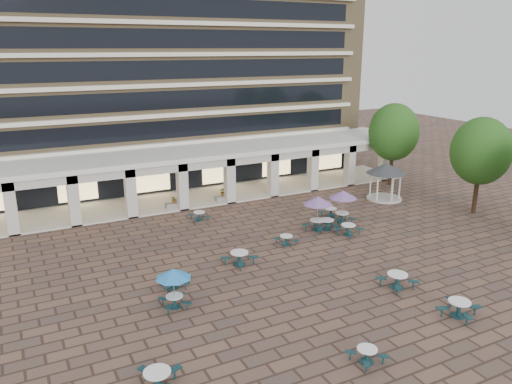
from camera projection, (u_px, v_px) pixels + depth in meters
ground at (279, 259)px, 31.54m from camera, size 120.00×120.00×0.00m
apartment_building at (155, 50)px, 49.80m from camera, size 40.00×15.50×25.20m
retail_arcade at (196, 165)px, 43.36m from camera, size 42.00×6.60×4.40m
picnic_table_0 at (157, 379)px, 19.43m from camera, size 2.25×2.25×0.82m
picnic_table_1 at (367, 354)px, 21.16m from camera, size 1.58×1.58×0.66m
picnic_table_2 at (459, 307)px, 24.76m from camera, size 2.27×2.27×0.83m
picnic_table_3 at (397, 279)px, 27.68m from camera, size 2.01×2.01×0.85m
picnic_table_4 at (173, 275)px, 25.22m from camera, size 1.86×1.86×2.15m
picnic_table_5 at (239, 257)px, 30.63m from camera, size 2.30×2.30×0.84m
picnic_table_6 at (318, 202)px, 35.97m from camera, size 2.21×2.21×2.56m
picnic_table_7 at (348, 229)px, 35.53m from camera, size 2.07×2.07×0.77m
picnic_table_8 at (173, 281)px, 27.70m from camera, size 1.62×1.62×0.70m
picnic_table_9 at (286, 239)px, 33.78m from camera, size 1.51×1.51×0.65m
picnic_table_10 at (331, 212)px, 39.35m from camera, size 1.77×1.77×0.70m
picnic_table_11 at (343, 196)px, 37.59m from camera, size 2.17×2.17×2.51m
picnic_table_12 at (199, 215)px, 38.54m from camera, size 1.53×1.53×0.68m
picnic_table_13 at (327, 224)px, 36.53m from camera, size 2.10×2.10×0.78m
gazebo at (386, 172)px, 43.36m from camera, size 3.45×3.45×3.21m
tree_east_a at (481, 151)px, 39.03m from camera, size 4.66×4.66×7.76m
tree_east_c at (394, 132)px, 47.21m from camera, size 4.74×4.74×7.89m
planter_left at (175, 204)px, 41.29m from camera, size 1.50×0.70×1.17m
planter_right at (224, 195)px, 43.18m from camera, size 1.50×0.74×1.31m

